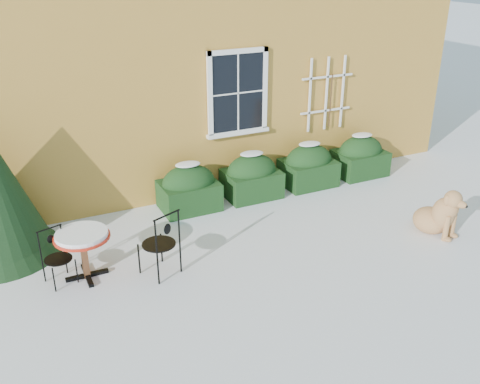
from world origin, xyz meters
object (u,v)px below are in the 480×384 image
dog (439,215)px  bistro_table (82,240)px  patio_chair_near (161,243)px  patio_chair_far (57,257)px

dog → bistro_table: bearing=153.0°
bistro_table → patio_chair_near: size_ratio=0.77×
bistro_table → dog: size_ratio=0.81×
bistro_table → dog: dog is taller
dog → patio_chair_near: bearing=155.0°
patio_chair_near → patio_chair_far: patio_chair_near is taller
patio_chair_near → dog: (4.59, -0.84, -0.17)m
bistro_table → patio_chair_far: bearing=170.6°
patio_chair_near → patio_chair_far: size_ratio=1.27×
bistro_table → patio_chair_far: (-0.37, 0.06, -0.21)m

